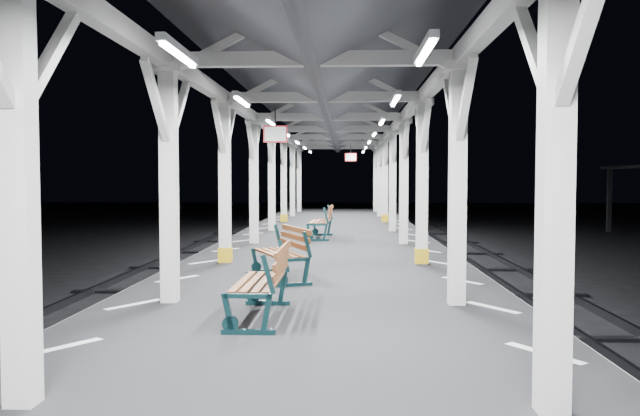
{
  "coord_description": "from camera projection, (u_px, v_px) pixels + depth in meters",
  "views": [
    {
      "loc": [
        0.48,
        -10.61,
        2.74
      ],
      "look_at": [
        -0.01,
        0.81,
        2.2
      ],
      "focal_mm": 35.0,
      "sensor_mm": 36.0,
      "label": 1
    }
  ],
  "objects": [
    {
      "name": "ground",
      "position": [
        318.0,
        338.0,
        10.74
      ],
      "size": [
        120.0,
        120.0,
        0.0
      ],
      "primitive_type": "plane",
      "color": "black",
      "rests_on": "ground"
    },
    {
      "name": "platform",
      "position": [
        318.0,
        309.0,
        10.72
      ],
      "size": [
        6.0,
        50.0,
        1.0
      ],
      "primitive_type": "cube",
      "color": "black",
      "rests_on": "ground"
    },
    {
      "name": "hazard_stripes_left",
      "position": [
        177.0,
        279.0,
        10.8
      ],
      "size": [
        1.0,
        48.0,
        0.01
      ],
      "primitive_type": "cube",
      "color": "silver",
      "rests_on": "platform"
    },
    {
      "name": "hazard_stripes_right",
      "position": [
        462.0,
        281.0,
        10.59
      ],
      "size": [
        1.0,
        48.0,
        0.01
      ],
      "primitive_type": "cube",
      "color": "silver",
      "rests_on": "platform"
    },
    {
      "name": "track_left",
      "position": [
        34.0,
        330.0,
        10.95
      ],
      "size": [
        2.2,
        60.0,
        0.16
      ],
      "color": "#2D2D33",
      "rests_on": "ground"
    },
    {
      "name": "track_right",
      "position": [
        614.0,
        336.0,
        10.52
      ],
      "size": [
        2.2,
        60.0,
        0.16
      ],
      "color": "#2D2D33",
      "rests_on": "ground"
    },
    {
      "name": "canopy",
      "position": [
        318.0,
        70.0,
        10.5
      ],
      "size": [
        5.4,
        49.0,
        4.65
      ],
      "color": "silver",
      "rests_on": "platform"
    },
    {
      "name": "bench_near",
      "position": [
        267.0,
        280.0,
        7.72
      ],
      "size": [
        0.65,
        1.69,
        0.91
      ],
      "rotation": [
        0.0,
        0.0,
        -0.01
      ],
      "color": "#0E2A2F",
      "rests_on": "platform"
    },
    {
      "name": "bench_mid",
      "position": [
        285.0,
        251.0,
        10.8
      ],
      "size": [
        1.21,
        1.77,
        0.9
      ],
      "rotation": [
        0.0,
        0.0,
        0.41
      ],
      "color": "#0E2A2F",
      "rests_on": "platform"
    },
    {
      "name": "bench_far",
      "position": [
        324.0,
        221.0,
        18.15
      ],
      "size": [
        0.73,
        1.8,
        0.96
      ],
      "rotation": [
        0.0,
        0.0,
        -0.04
      ],
      "color": "#0E2A2F",
      "rests_on": "platform"
    }
  ]
}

